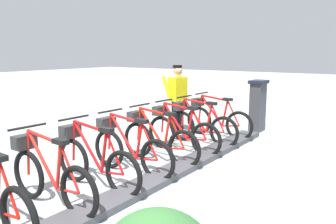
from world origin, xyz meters
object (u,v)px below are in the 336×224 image
at_px(payment_kiosk, 258,105).
at_px(bike_docked_6, 48,175).
at_px(bike_docked_3, 157,138).
at_px(bike_docked_5, 93,160).
at_px(bike_docked_4, 128,148).
at_px(worker_near_rack, 177,97).
at_px(bike_docked_1, 199,124).
at_px(bike_docked_2, 180,131).
at_px(bike_docked_0, 216,119).

bearing_deg(payment_kiosk, bike_docked_6, 84.28).
bearing_deg(bike_docked_3, bike_docked_5, 90.00).
height_order(bike_docked_4, bike_docked_5, same).
distance_m(payment_kiosk, bike_docked_4, 4.23).
bearing_deg(worker_near_rack, bike_docked_6, 101.61).
relative_size(bike_docked_4, bike_docked_5, 1.00).
xyz_separation_m(payment_kiosk, bike_docked_1, (0.57, 1.90, -0.24)).
height_order(payment_kiosk, bike_docked_5, payment_kiosk).
height_order(bike_docked_4, bike_docked_6, same).
distance_m(bike_docked_1, worker_near_rack, 1.11).
relative_size(payment_kiosk, bike_docked_5, 0.74).
bearing_deg(bike_docked_6, payment_kiosk, -95.72).
distance_m(bike_docked_6, worker_near_rack, 4.40).
height_order(bike_docked_2, worker_near_rack, worker_near_rack).
relative_size(payment_kiosk, bike_docked_6, 0.74).
bearing_deg(bike_docked_1, bike_docked_0, -90.00).
distance_m(bike_docked_3, bike_docked_4, 0.76).
bearing_deg(bike_docked_4, bike_docked_1, -90.00).
distance_m(bike_docked_5, bike_docked_6, 0.76).
xyz_separation_m(bike_docked_3, bike_docked_5, (0.00, 1.52, 0.00)).
relative_size(bike_docked_0, bike_docked_1, 1.00).
xyz_separation_m(bike_docked_1, bike_docked_5, (0.00, 3.05, 0.00)).
bearing_deg(worker_near_rack, bike_docked_5, 104.04).
xyz_separation_m(bike_docked_1, bike_docked_6, (0.00, 3.81, 0.00)).
bearing_deg(bike_docked_3, bike_docked_2, -90.00).
bearing_deg(worker_near_rack, bike_docked_0, -161.65).
xyz_separation_m(payment_kiosk, bike_docked_2, (0.57, 2.66, -0.24)).
bearing_deg(bike_docked_6, worker_near_rack, -78.39).
bearing_deg(bike_docked_3, bike_docked_1, -90.00).
xyz_separation_m(bike_docked_0, bike_docked_3, (0.00, 2.29, 0.00)).
relative_size(bike_docked_1, bike_docked_2, 1.00).
height_order(bike_docked_1, bike_docked_4, same).
xyz_separation_m(bike_docked_1, worker_near_rack, (0.88, -0.47, 0.48)).
relative_size(bike_docked_2, bike_docked_5, 1.00).
distance_m(bike_docked_0, worker_near_rack, 1.04).
height_order(bike_docked_1, bike_docked_2, same).
relative_size(bike_docked_5, worker_near_rack, 1.04).
bearing_deg(bike_docked_5, bike_docked_1, -90.00).
distance_m(bike_docked_2, bike_docked_5, 2.29).
xyz_separation_m(payment_kiosk, worker_near_rack, (1.45, 1.43, 0.24)).
relative_size(bike_docked_4, bike_docked_6, 1.00).
distance_m(payment_kiosk, bike_docked_0, 1.29).
bearing_deg(bike_docked_5, bike_docked_6, 90.00).
height_order(bike_docked_0, bike_docked_1, same).
distance_m(bike_docked_2, bike_docked_6, 3.05).
relative_size(bike_docked_0, bike_docked_4, 1.00).
bearing_deg(worker_near_rack, bike_docked_3, 113.80).
xyz_separation_m(bike_docked_4, bike_docked_6, (0.00, 1.52, 0.00)).
height_order(bike_docked_5, worker_near_rack, worker_near_rack).
xyz_separation_m(bike_docked_0, bike_docked_6, (0.00, 4.57, 0.00)).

